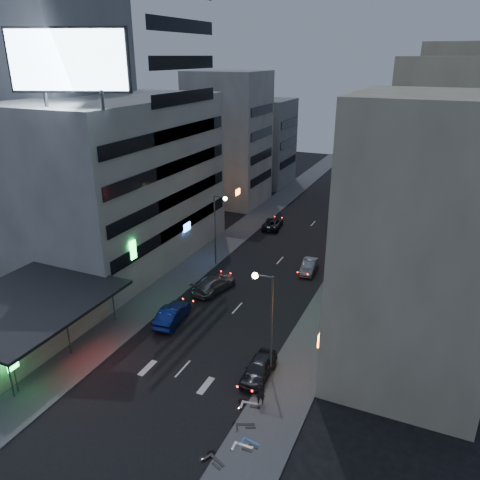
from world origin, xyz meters
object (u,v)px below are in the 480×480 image
Objects in this scene: parked_car_right_far at (346,227)px; parked_car_right_near at (259,368)px; road_car_silver at (214,284)px; scooter_blue at (261,438)px; person at (260,393)px; scooter_silver_a at (254,440)px; scooter_black_a at (225,458)px; road_car_blue at (172,314)px; parked_car_left at (273,223)px; scooter_silver_b at (261,397)px; parked_car_right_mid at (309,266)px; scooter_black_b at (255,416)px.

parked_car_right_near is at bearing -95.01° from parked_car_right_far.
scooter_blue is at bearing 136.53° from road_car_silver.
person is 0.94× the size of scooter_silver_a.
parked_car_right_far is at bearing 26.07° from scooter_black_a.
road_car_blue is at bearing 156.55° from parked_car_right_near.
parked_car_left reaches higher than scooter_black_a.
parked_car_right_near is at bearing 14.72° from scooter_silver_b.
scooter_silver_b is (10.44, -13.53, -0.06)m from road_car_silver.
road_car_silver reaches higher than parked_car_right_mid.
scooter_black_b is at bearing -86.86° from parked_car_right_mid.
scooter_black_a is at bearing 161.63° from scooter_blue.
parked_car_left is at bearing -106.05° from person.
scooter_black_b is (-0.69, 1.83, -0.00)m from scooter_silver_a.
parked_car_right_mid is 2.30× the size of scooter_blue.
scooter_black_b is (3.29, -23.45, 0.01)m from parked_car_right_mid.
scooter_silver_b is (1.27, -2.74, -0.03)m from parked_car_right_near.
scooter_black_a is at bearing -93.50° from parked_car_right_far.
parked_car_right_far reaches higher than scooter_blue.
road_car_silver is at bearing -116.90° from parked_car_right_far.
road_car_silver is at bearing 10.25° from scooter_black_b.
scooter_black_a is 5.61m from scooter_silver_b.
road_car_silver is 2.74× the size of scooter_silver_b.
road_car_blue is at bearing -123.24° from parked_car_right_mid.
parked_car_right_near reaches higher than scooter_black_a.
scooter_black_b is at bearing 100.82° from parked_car_left.
parked_car_right_near reaches higher than parked_car_left.
scooter_black_b is at bearing 136.32° from road_car_blue.
parked_car_right_far is 30.61m from road_car_blue.
scooter_blue is at bearing -68.69° from parked_car_right_near.
person is at bearing -13.42° from scooter_black_b.
parked_car_right_mid is 11.00m from road_car_silver.
parked_car_right_near is 3.02m from scooter_silver_b.
parked_car_left is 1.04× the size of parked_car_right_far.
scooter_blue is at bearing -171.09° from scooter_black_b.
parked_car_left is at bearing 15.70° from scooter_silver_a.
person is (11.01, -6.64, 0.18)m from road_car_blue.
parked_car_right_near is 6.79m from scooter_silver_a.
parked_car_right_far is at bearing -114.13° from road_car_blue.
road_car_blue is 2.67× the size of scooter_black_b.
person is at bearing -93.19° from parked_car_right_far.
scooter_black_a is (1.29, -8.35, -0.05)m from parked_car_right_near.
scooter_silver_b is at bearing -66.78° from parked_car_right_near.
scooter_silver_b is at bearing 32.75° from scooter_blue.
parked_car_right_near is at bearing 16.46° from scooter_silver_a.
parked_car_right_near reaches higher than scooter_silver_a.
scooter_silver_a reaches higher than scooter_black_b.
scooter_blue is at bearing 134.11° from road_car_blue.
scooter_silver_b is (2.05, -35.91, 0.05)m from parked_car_right_far.
scooter_black_b is at bearing 44.99° from scooter_blue.
road_car_blue is (-9.81, 3.92, 0.04)m from parked_car_right_near.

